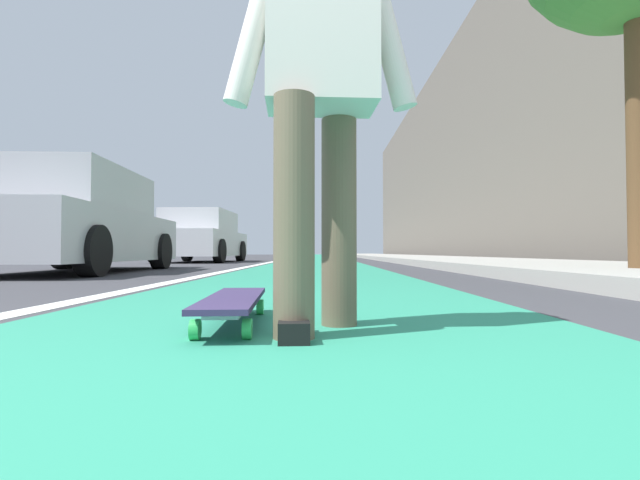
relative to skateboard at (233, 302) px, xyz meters
The scene contains 10 objects.
ground_plane 9.04m from the skateboard, ahead, with size 80.00×80.00×0.00m, color #38383D.
bike_lane_paint 23.04m from the skateboard, ahead, with size 56.00×2.32×0.00m, color #288466.
lane_stripe_white 19.07m from the skateboard, ahead, with size 52.00×0.16×0.01m, color silver.
sidewalk_curb 17.46m from the skateboard, 12.66° to the right, with size 52.00×3.20×0.14m, color #9E9B93.
building_facade 22.63m from the skateboard, 17.96° to the right, with size 40.00×1.20×9.83m, color #6A6257.
skateboard is the anchor object (origin of this frame).
skater_person 0.92m from the skateboard, 113.38° to the right, with size 0.47×0.72×1.64m.
parked_car_near 5.64m from the skateboard, 34.67° to the left, with size 4.12×1.99×1.46m.
parked_car_mid 11.71m from the skateboard, 15.66° to the left, with size 4.16×2.06×1.48m.
traffic_light 23.35m from the skateboard, ahead, with size 0.33×0.28×4.64m.
Camera 1 is at (-0.82, -0.13, 0.29)m, focal length 25.21 mm.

